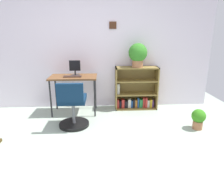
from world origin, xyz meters
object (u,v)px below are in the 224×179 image
(keyboard, at_px, (73,76))
(bookshelf_low, at_px, (135,90))
(potted_plant_floor, at_px, (198,118))
(office_chair, at_px, (73,107))
(monitor, at_px, (75,69))
(desk, at_px, (73,80))
(potted_plant_on_shelf, at_px, (138,54))

(keyboard, distance_m, bookshelf_low, 1.36)
(keyboard, relative_size, potted_plant_floor, 0.97)
(office_chair, distance_m, potted_plant_floor, 2.12)
(monitor, relative_size, bookshelf_low, 0.34)
(desk, height_order, keyboard, keyboard)
(bookshelf_low, xyz_separation_m, potted_plant_on_shelf, (0.01, -0.05, 0.78))
(desk, distance_m, monitor, 0.22)
(desk, bearing_deg, bookshelf_low, 9.51)
(monitor, bearing_deg, potted_plant_floor, -22.53)
(office_chair, bearing_deg, monitor, 92.22)
(desk, distance_m, potted_plant_floor, 2.37)
(office_chair, xyz_separation_m, bookshelf_low, (1.21, 0.87, 0.02))
(bookshelf_low, height_order, potted_plant_floor, bookshelf_low)
(keyboard, xyz_separation_m, office_chair, (0.07, -0.59, -0.40))
(office_chair, xyz_separation_m, potted_plant_floor, (2.11, -0.17, -0.17))
(potted_plant_on_shelf, xyz_separation_m, potted_plant_floor, (0.88, -0.99, -0.97))
(bookshelf_low, xyz_separation_m, potted_plant_floor, (0.90, -1.04, -0.19))
(monitor, distance_m, keyboard, 0.18)
(keyboard, relative_size, office_chair, 0.41)
(office_chair, bearing_deg, keyboard, 96.36)
(desk, bearing_deg, keyboard, -95.05)
(office_chair, relative_size, potted_plant_on_shelf, 1.73)
(desk, relative_size, keyboard, 2.68)
(keyboard, bearing_deg, office_chair, -83.64)
(office_chair, height_order, potted_plant_floor, office_chair)
(monitor, xyz_separation_m, office_chair, (0.03, -0.71, -0.54))
(keyboard, xyz_separation_m, potted_plant_on_shelf, (1.29, 0.22, 0.40))
(potted_plant_floor, bearing_deg, desk, 159.01)
(monitor, distance_m, office_chair, 0.89)
(bookshelf_low, bearing_deg, office_chair, -144.23)
(desk, xyz_separation_m, keyboard, (-0.01, -0.06, 0.08))
(desk, relative_size, potted_plant_on_shelf, 1.90)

